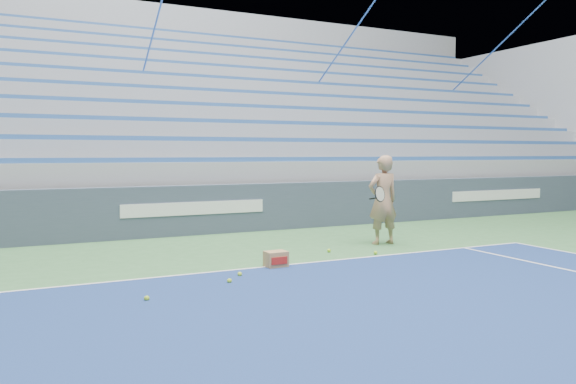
% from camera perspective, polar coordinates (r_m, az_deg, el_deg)
% --- Properties ---
extents(sponsor_barrier, '(30.00, 0.32, 1.10)m').
position_cam_1_polar(sponsor_barrier, '(12.60, -9.60, -1.81)').
color(sponsor_barrier, '#394356').
rests_on(sponsor_barrier, ground).
extents(bleachers, '(31.00, 9.15, 7.30)m').
position_cam_1_polar(bleachers, '(18.11, -14.75, 5.59)').
color(bleachers, '#96989E').
rests_on(bleachers, ground).
extents(tennis_player, '(0.93, 0.84, 1.77)m').
position_cam_1_polar(tennis_player, '(11.25, 9.62, -0.79)').
color(tennis_player, tan).
rests_on(tennis_player, ground).
extents(ball_box, '(0.35, 0.28, 0.26)m').
position_cam_1_polar(ball_box, '(8.96, -1.23, -6.85)').
color(ball_box, '#A17B4E').
rests_on(ball_box, ground).
extents(tennis_ball_0, '(0.07, 0.07, 0.07)m').
position_cam_1_polar(tennis_ball_0, '(7.95, -5.97, -8.96)').
color(tennis_ball_0, '#A4D12A').
rests_on(tennis_ball_0, ground).
extents(tennis_ball_1, '(0.07, 0.07, 0.07)m').
position_cam_1_polar(tennis_ball_1, '(7.20, -14.16, -10.43)').
color(tennis_ball_1, '#A4D12A').
rests_on(tennis_ball_1, ground).
extents(tennis_ball_2, '(0.07, 0.07, 0.07)m').
position_cam_1_polar(tennis_ball_2, '(10.31, 4.18, -5.95)').
color(tennis_ball_2, '#A4D12A').
rests_on(tennis_ball_2, ground).
extents(tennis_ball_3, '(0.07, 0.07, 0.07)m').
position_cam_1_polar(tennis_ball_3, '(10.18, 8.89, -6.11)').
color(tennis_ball_3, '#A4D12A').
rests_on(tennis_ball_3, ground).
extents(tennis_ball_4, '(0.07, 0.07, 0.07)m').
position_cam_1_polar(tennis_ball_4, '(8.35, -4.92, -8.32)').
color(tennis_ball_4, '#A4D12A').
rests_on(tennis_ball_4, ground).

